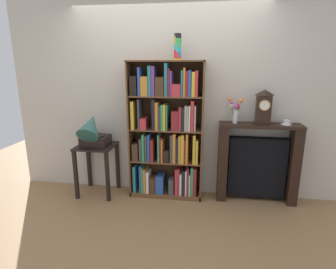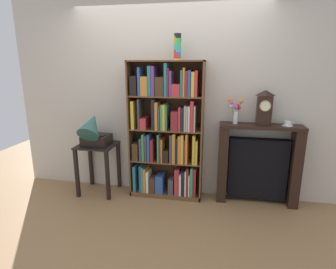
# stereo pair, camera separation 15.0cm
# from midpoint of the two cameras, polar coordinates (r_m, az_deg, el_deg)

# --- Properties ---
(ground_plane) EXTENTS (7.61, 6.40, 0.02)m
(ground_plane) POSITION_cam_midpoint_polar(r_m,az_deg,el_deg) (3.82, 0.43, -13.28)
(ground_plane) COLOR #997047
(wall_back) EXTENTS (4.61, 0.08, 2.62)m
(wall_back) POSITION_cam_midpoint_polar(r_m,az_deg,el_deg) (3.69, 3.24, 7.29)
(wall_back) COLOR beige
(wall_back) RESTS_ON ground
(bookshelf) EXTENTS (0.97, 0.30, 1.82)m
(bookshelf) POSITION_cam_midpoint_polar(r_m,az_deg,el_deg) (3.60, 0.84, -0.23)
(bookshelf) COLOR brown
(bookshelf) RESTS_ON ground
(cup_stack) EXTENTS (0.09, 0.09, 0.31)m
(cup_stack) POSITION_cam_midpoint_polar(r_m,az_deg,el_deg) (3.46, 3.28, 17.79)
(cup_stack) COLOR yellow
(cup_stack) RESTS_ON bookshelf
(side_table_left) EXTENTS (0.50, 0.47, 0.70)m
(side_table_left) POSITION_cam_midpoint_polar(r_m,az_deg,el_deg) (3.91, -13.37, -4.65)
(side_table_left) COLOR black
(side_table_left) RESTS_ON ground
(gramophone) EXTENTS (0.35, 0.49, 0.51)m
(gramophone) POSITION_cam_midpoint_polar(r_m,az_deg,el_deg) (3.73, -14.21, 0.85)
(gramophone) COLOR black
(gramophone) RESTS_ON side_table_left
(fireplace_mantel) EXTENTS (1.01, 0.27, 1.04)m
(fireplace_mantel) POSITION_cam_midpoint_polar(r_m,az_deg,el_deg) (3.74, 19.33, -5.96)
(fireplace_mantel) COLOR black
(fireplace_mantel) RESTS_ON ground
(mantel_clock) EXTENTS (0.17, 0.12, 0.43)m
(mantel_clock) POSITION_cam_midpoint_polar(r_m,az_deg,el_deg) (3.54, 20.61, 5.27)
(mantel_clock) COLOR black
(mantel_clock) RESTS_ON fireplace_mantel
(flower_vase) EXTENTS (0.17, 0.16, 0.31)m
(flower_vase) POSITION_cam_midpoint_polar(r_m,az_deg,el_deg) (3.52, 15.10, 4.98)
(flower_vase) COLOR silver
(flower_vase) RESTS_ON fireplace_mantel
(teacup_with_saucer) EXTENTS (0.13, 0.13, 0.06)m
(teacup_with_saucer) POSITION_cam_midpoint_polar(r_m,az_deg,el_deg) (3.64, 24.79, 2.05)
(teacup_with_saucer) COLOR white
(teacup_with_saucer) RESTS_ON fireplace_mantel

